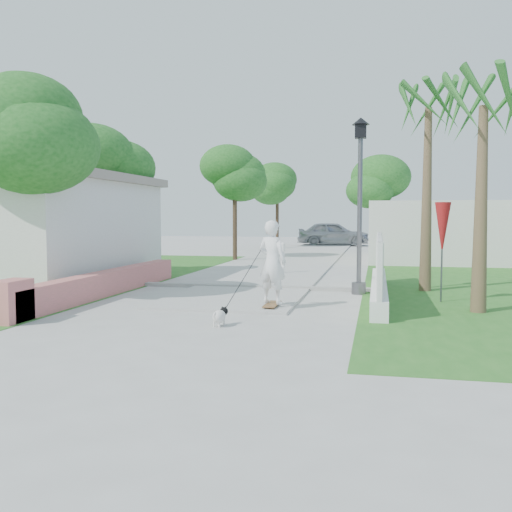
% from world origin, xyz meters
% --- Properties ---
extents(ground, '(90.00, 90.00, 0.00)m').
position_xyz_m(ground, '(0.00, 0.00, 0.00)').
color(ground, '#B7B7B2').
rests_on(ground, ground).
extents(path_strip, '(3.20, 36.00, 0.06)m').
position_xyz_m(path_strip, '(0.00, 20.00, 0.03)').
color(path_strip, '#B7B7B2').
rests_on(path_strip, ground).
extents(curb, '(6.50, 0.25, 0.10)m').
position_xyz_m(curb, '(0.00, 6.00, 0.05)').
color(curb, '#999993').
rests_on(curb, ground).
extents(grass_left, '(8.00, 20.00, 0.01)m').
position_xyz_m(grass_left, '(-7.00, 8.00, 0.01)').
color(grass_left, '#2A6821').
rests_on(grass_left, ground).
extents(grass_right, '(8.00, 20.00, 0.01)m').
position_xyz_m(grass_right, '(7.00, 8.00, 0.01)').
color(grass_right, '#2A6821').
rests_on(grass_right, ground).
extents(pink_wall, '(0.45, 8.20, 0.80)m').
position_xyz_m(pink_wall, '(-3.30, 3.55, 0.31)').
color(pink_wall, '#DC7072').
rests_on(pink_wall, ground).
extents(lattice_fence, '(0.35, 7.00, 1.50)m').
position_xyz_m(lattice_fence, '(3.40, 5.00, 0.54)').
color(lattice_fence, white).
rests_on(lattice_fence, ground).
extents(building_right, '(6.00, 8.00, 2.60)m').
position_xyz_m(building_right, '(6.00, 18.00, 1.30)').
color(building_right, silver).
rests_on(building_right, ground).
extents(street_lamp, '(0.44, 0.44, 4.44)m').
position_xyz_m(street_lamp, '(2.90, 5.50, 2.43)').
color(street_lamp, '#59595E').
rests_on(street_lamp, ground).
extents(bollard, '(0.14, 0.14, 1.09)m').
position_xyz_m(bollard, '(0.20, 10.00, 0.58)').
color(bollard, white).
rests_on(bollard, ground).
extents(patio_umbrella, '(0.36, 0.36, 2.30)m').
position_xyz_m(patio_umbrella, '(4.80, 4.50, 1.69)').
color(patio_umbrella, '#59595E').
rests_on(patio_umbrella, ground).
extents(tree_left_near, '(3.60, 3.60, 5.28)m').
position_xyz_m(tree_left_near, '(-4.48, 2.98, 3.82)').
color(tree_left_near, '#4C3826').
rests_on(tree_left_near, ground).
extents(tree_left_mid, '(3.20, 3.20, 4.85)m').
position_xyz_m(tree_left_mid, '(-5.48, 8.48, 3.50)').
color(tree_left_mid, '#4C3826').
rests_on(tree_left_mid, ground).
extents(tree_path_left, '(3.40, 3.40, 5.23)m').
position_xyz_m(tree_path_left, '(-2.98, 15.98, 3.82)').
color(tree_path_left, '#4C3826').
rests_on(tree_path_left, ground).
extents(tree_path_right, '(3.00, 3.00, 4.79)m').
position_xyz_m(tree_path_right, '(3.22, 19.98, 3.49)').
color(tree_path_right, '#4C3826').
rests_on(tree_path_right, ground).
extents(tree_path_far, '(3.20, 3.20, 5.17)m').
position_xyz_m(tree_path_far, '(-2.78, 25.98, 3.82)').
color(tree_path_far, '#4C3826').
rests_on(tree_path_far, ground).
extents(palm_far, '(1.80, 1.80, 5.30)m').
position_xyz_m(palm_far, '(4.60, 6.50, 4.48)').
color(palm_far, brown).
rests_on(palm_far, ground).
extents(palm_near, '(1.80, 1.80, 4.70)m').
position_xyz_m(palm_near, '(5.40, 3.20, 3.95)').
color(palm_near, brown).
rests_on(palm_near, ground).
extents(skateboarder, '(0.96, 2.42, 1.89)m').
position_xyz_m(skateboarder, '(0.93, 2.25, 0.86)').
color(skateboarder, brown).
rests_on(skateboarder, ground).
extents(dog, '(0.31, 0.50, 0.35)m').
position_xyz_m(dog, '(0.59, 0.68, 0.19)').
color(dog, silver).
rests_on(dog, ground).
extents(parked_car, '(4.94, 2.34, 1.63)m').
position_xyz_m(parked_car, '(0.44, 29.42, 0.82)').
color(parked_car, '#A8ACB0').
rests_on(parked_car, ground).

